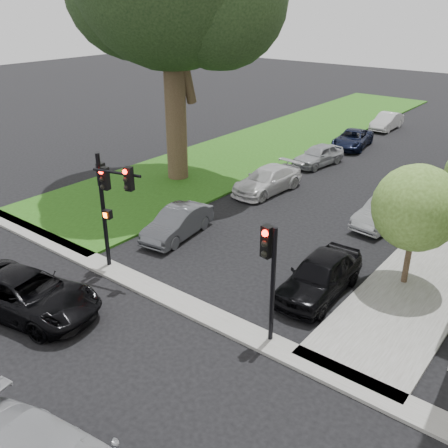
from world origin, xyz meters
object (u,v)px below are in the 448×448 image
Objects in this scene: traffic_signal_secondary at (270,263)px; car_parked_6 at (267,180)px; car_parked_2 at (421,193)px; car_parked_7 at (319,155)px; car_parked_9 at (387,121)px; small_tree_a at (416,208)px; car_cross_near at (27,294)px; car_parked_1 at (385,212)px; car_parked_0 at (320,275)px; traffic_signal_main at (108,193)px; car_parked_8 at (352,139)px; car_parked_5 at (178,223)px.

car_parked_6 is (-7.50, 11.28, -2.12)m from traffic_signal_secondary.
car_parked_2 is 8.06m from car_parked_7.
car_parked_9 is at bearing 104.79° from traffic_signal_secondary.
small_tree_a reaches higher than car_cross_near.
car_parked_1 is 20.07m from car_parked_9.
car_parked_1 is (-0.50, 7.45, -0.09)m from car_parked_0.
traffic_signal_main reaches higher than traffic_signal_secondary.
small_tree_a is 0.99× the size of car_parked_6.
small_tree_a is at bearing -40.44° from car_parked_7.
small_tree_a reaches higher than car_parked_1.
car_parked_8 is (-0.31, 26.60, -0.11)m from car_cross_near.
car_parked_7 is (-0.22, 21.29, -0.06)m from car_cross_near.
car_parked_7 is 5.31m from car_parked_8.
car_parked_1 is at bearing 92.70° from traffic_signal_secondary.
car_parked_5 reaches higher than car_parked_2.
car_parked_0 reaches higher than car_cross_near.
car_parked_0 is 0.95× the size of car_parked_6.
traffic_signal_main is 29.73m from car_parked_9.
car_parked_2 is at bearing -33.43° from car_cross_near.
car_cross_near reaches higher than car_parked_9.
car_parked_6 is (-0.12, 15.13, -0.05)m from car_cross_near.
car_parked_0 is (7.36, 3.47, -2.55)m from traffic_signal_main.
small_tree_a reaches higher than car_parked_6.
small_tree_a is 11.40m from traffic_signal_main.
car_parked_0 is 11.16m from car_parked_2.
car_parked_5 is at bearing -81.09° from car_parked_7.
car_parked_8 is at bearing -11.13° from car_cross_near.
car_cross_near is at bearing -89.99° from traffic_signal_main.
car_parked_2 is (-2.28, 8.51, -2.51)m from small_tree_a.
car_parked_5 is (-0.12, 7.71, -0.07)m from car_cross_near.
small_tree_a is 1.05× the size of car_parked_0.
car_parked_2 is 1.05× the size of car_parked_8.
car_parked_0 is 1.11× the size of car_parked_9.
car_parked_8 is 6.90m from car_parked_9.
car_cross_near is 10.40m from car_parked_0.
traffic_signal_secondary is 19.15m from car_parked_7.
car_cross_near reaches higher than car_parked_5.
car_parked_7 is at bearing 113.55° from traffic_signal_secondary.
traffic_signal_main reaches higher than car_parked_9.
car_parked_8 is (-9.93, 16.60, -2.54)m from small_tree_a.
car_parked_2 is 16.89m from car_parked_9.
car_parked_5 reaches higher than car_parked_8.
car_parked_0 is 20.72m from car_parked_8.
car_parked_5 is at bearing 91.75° from traffic_signal_main.
car_parked_1 is 0.87× the size of car_parked_6.
car_parked_1 is (-0.52, 10.96, -2.14)m from traffic_signal_secondary.
car_parked_7 is at bearing 90.73° from traffic_signal_main.
traffic_signal_secondary is at bearing -57.99° from car_parked_7.
car_parked_8 is (-7.17, 11.79, -0.05)m from car_parked_1.
car_cross_near is 1.18× the size of car_parked_0.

